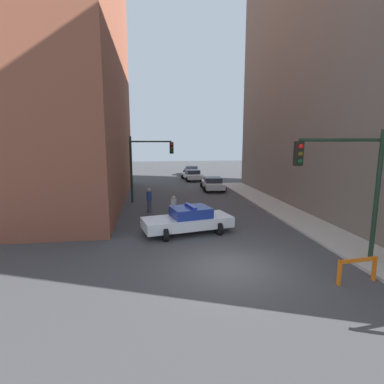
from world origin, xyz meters
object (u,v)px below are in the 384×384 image
traffic_light_near (352,177)px  parked_car_mid (192,175)px  pedestrian_corner (149,200)px  parked_car_far (191,170)px  parked_car_near (213,184)px  traffic_light_far (145,160)px  police_car (188,220)px  barrier_mid (358,266)px  pedestrian_crossing (174,209)px

traffic_light_near → parked_car_mid: size_ratio=1.17×
pedestrian_corner → parked_car_far: bearing=-164.9°
parked_car_near → parked_car_mid: 7.70m
traffic_light_far → pedestrian_corner: (0.26, -3.55, -2.54)m
pedestrian_corner → traffic_light_far: bearing=-145.3°
traffic_light_near → parked_car_far: 31.80m
police_car → parked_car_near: size_ratio=1.13×
traffic_light_near → barrier_mid: 3.39m
parked_car_far → traffic_light_far: bearing=-104.6°
traffic_light_near → pedestrian_corner: traffic_light_near is taller
parked_car_far → pedestrian_crossing: bearing=-96.1°
parked_car_near → parked_car_far: same height
parked_car_near → parked_car_mid: same height
parked_car_near → barrier_mid: 19.87m
traffic_light_near → traffic_light_far: (-8.03, 13.47, -0.13)m
traffic_light_far → parked_car_far: bearing=71.0°
parked_car_mid → parked_car_far: same height
parked_car_near → parked_car_far: bearing=94.9°
parked_car_far → pedestrian_crossing: 25.03m
police_car → parked_car_far: size_ratio=1.13×
traffic_light_far → police_car: (2.31, -8.61, -2.67)m
pedestrian_crossing → traffic_light_near: bearing=-22.7°
parked_car_far → pedestrian_corner: (-5.97, -21.70, 0.19)m
traffic_light_near → traffic_light_far: traffic_light_near is taller
police_car → pedestrian_corner: size_ratio=3.01×
traffic_light_near → parked_car_far: (-1.80, 31.62, -2.86)m
traffic_light_near → parked_car_far: traffic_light_near is taller
traffic_light_near → police_car: (-5.72, 4.86, -2.81)m
traffic_light_near → pedestrian_crossing: bearing=132.1°
traffic_light_near → parked_car_near: traffic_light_near is taller
police_car → pedestrian_crossing: (-0.60, 2.14, 0.14)m
traffic_light_far → police_car: size_ratio=1.04×
pedestrian_corner → barrier_mid: bearing=62.2°
barrier_mid → traffic_light_far: bearing=116.1°
police_car → barrier_mid: bearing=-154.5°
traffic_light_near → police_car: size_ratio=1.04×
traffic_light_far → pedestrian_crossing: traffic_light_far is taller
traffic_light_far → parked_car_far: (6.23, 18.15, -2.72)m
police_car → pedestrian_corner: pedestrian_corner is taller
traffic_light_near → pedestrian_crossing: traffic_light_near is taller
traffic_light_near → police_car: bearing=139.6°
traffic_light_near → pedestrian_corner: 12.88m
parked_car_mid → barrier_mid: (1.87, -27.49, -0.06)m
pedestrian_corner → traffic_light_near: bearing=68.5°
parked_car_mid → parked_car_far: size_ratio=1.00×
traffic_light_near → parked_car_near: (-1.54, 18.24, -2.86)m
pedestrian_corner → barrier_mid: 13.56m
pedestrian_crossing → barrier_mid: bearing=-31.4°
parked_car_near → pedestrian_crossing: (-4.79, -11.24, 0.19)m
traffic_light_far → parked_car_mid: bearing=66.0°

